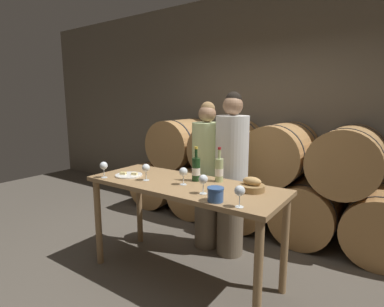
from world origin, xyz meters
The scene contains 16 objects.
ground_plane centered at (0.00, 0.00, 0.00)m, with size 10.00×10.00×0.00m, color #564F44.
stone_wall_back centered at (0.00, 2.16, 1.60)m, with size 10.00×0.12×3.20m.
barrel_stack centered at (0.00, 1.56, 0.65)m, with size 3.75×0.96×1.39m.
tasting_table centered at (0.00, 0.00, 0.80)m, with size 1.83×0.70×0.92m.
person_left centered at (-0.15, 0.65, 0.84)m, with size 0.33×0.33×1.64m.
person_right centered at (0.15, 0.65, 0.89)m, with size 0.34×0.34×1.74m.
wine_bottle_red centered at (0.05, 0.13, 1.03)m, with size 0.08×0.08×0.32m.
wine_bottle_white centered at (0.24, 0.23, 1.03)m, with size 0.08×0.08×0.32m.
blue_crock centered at (0.49, -0.27, 0.98)m, with size 0.13×0.13×0.11m.
bread_basket centered at (0.61, 0.12, 0.96)m, with size 0.21×0.21×0.12m.
cheese_plate centered at (-0.60, -0.10, 0.93)m, with size 0.26×0.26×0.04m.
wine_glass_far_left centered at (-0.74, -0.28, 1.03)m, with size 0.07×0.07×0.16m.
wine_glass_left centered at (-0.34, -0.12, 1.03)m, with size 0.07×0.07×0.16m.
wine_glass_center centered at (0.03, -0.04, 1.03)m, with size 0.07×0.07×0.16m.
wine_glass_right centered at (0.32, -0.16, 1.03)m, with size 0.07×0.07×0.16m.
wine_glass_far_right centered at (0.69, -0.28, 1.03)m, with size 0.07×0.07×0.16m.
Camera 1 is at (1.55, -2.11, 1.65)m, focal length 28.00 mm.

